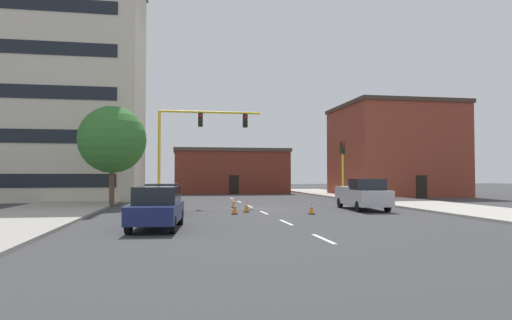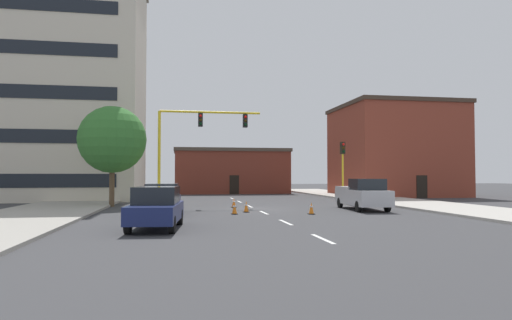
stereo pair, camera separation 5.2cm
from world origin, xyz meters
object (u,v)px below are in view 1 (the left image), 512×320
at_px(traffic_cone_roadside_a, 234,203).
at_px(traffic_cone_roadside_d, 312,208).
at_px(pickup_truck_silver, 363,195).
at_px(tree_left_near, 112,140).
at_px(traffic_light_pole_right, 343,158).
at_px(sedan_navy_mid_left, 162,199).
at_px(sedan_navy_near_left, 157,207).
at_px(traffic_cone_roadside_c, 246,207).
at_px(traffic_signal_gantry, 173,176).
at_px(traffic_cone_roadside_b, 235,208).

height_order(traffic_cone_roadside_a, traffic_cone_roadside_d, traffic_cone_roadside_d).
bearing_deg(pickup_truck_silver, tree_left_near, 160.50).
height_order(traffic_light_pole_right, pickup_truck_silver, traffic_light_pole_right).
distance_m(tree_left_near, sedan_navy_mid_left, 9.22).
xyz_separation_m(tree_left_near, traffic_cone_roadside_a, (8.37, -2.37, -4.40)).
bearing_deg(sedan_navy_near_left, tree_left_near, 105.18).
xyz_separation_m(tree_left_near, sedan_navy_mid_left, (3.76, -7.50, -3.83)).
bearing_deg(traffic_light_pole_right, sedan_navy_near_left, -133.58).
distance_m(pickup_truck_silver, sedan_navy_mid_left, 12.59).
relative_size(sedan_navy_near_left, traffic_cone_roadside_a, 7.07).
relative_size(pickup_truck_silver, traffic_cone_roadside_c, 8.06).
xyz_separation_m(traffic_signal_gantry, traffic_light_pole_right, (12.91, 0.81, 1.34)).
height_order(tree_left_near, pickup_truck_silver, tree_left_near).
distance_m(traffic_signal_gantry, traffic_cone_roadside_d, 11.11).
bearing_deg(traffic_cone_roadside_c, traffic_light_pole_right, 37.38).
relative_size(traffic_signal_gantry, traffic_cone_roadside_c, 11.87).
distance_m(traffic_cone_roadside_c, traffic_cone_roadside_d, 3.97).
xyz_separation_m(sedan_navy_mid_left, traffic_cone_roadside_a, (4.60, 5.12, -0.57)).
bearing_deg(sedan_navy_mid_left, traffic_signal_gantry, 85.88).
distance_m(pickup_truck_silver, traffic_cone_roadside_c, 7.64).
distance_m(traffic_light_pole_right, tree_left_near, 17.21).
height_order(tree_left_near, traffic_cone_roadside_b, tree_left_near).
bearing_deg(tree_left_near, traffic_cone_roadside_b, -44.16).
height_order(sedan_navy_mid_left, traffic_cone_roadside_d, sedan_navy_mid_left).
distance_m(pickup_truck_silver, traffic_cone_roadside_d, 4.91).
height_order(traffic_signal_gantry, sedan_navy_mid_left, traffic_signal_gantry).
height_order(sedan_navy_mid_left, traffic_cone_roadside_c, sedan_navy_mid_left).
height_order(tree_left_near, sedan_navy_mid_left, tree_left_near).
bearing_deg(traffic_cone_roadside_a, traffic_light_pole_right, 16.38).
bearing_deg(traffic_cone_roadside_c, sedan_navy_near_left, -122.77).
bearing_deg(traffic_signal_gantry, traffic_cone_roadside_b, -63.18).
xyz_separation_m(traffic_cone_roadside_b, traffic_cone_roadside_c, (0.86, 1.25, -0.01)).
relative_size(sedan_navy_mid_left, traffic_cone_roadside_b, 6.53).
distance_m(traffic_cone_roadside_a, traffic_cone_roadside_d, 6.98).
distance_m(traffic_cone_roadside_a, traffic_cone_roadside_c, 3.94).
height_order(traffic_light_pole_right, traffic_cone_roadside_a, traffic_light_pole_right).
xyz_separation_m(tree_left_near, traffic_cone_roadside_d, (12.07, -8.29, -4.39)).
xyz_separation_m(pickup_truck_silver, traffic_cone_roadside_a, (-7.86, 3.37, -0.65)).
distance_m(traffic_signal_gantry, traffic_cone_roadside_b, 8.01).
height_order(sedan_navy_near_left, traffic_cone_roadside_b, sedan_navy_near_left).
bearing_deg(traffic_cone_roadside_d, tree_left_near, 145.54).
bearing_deg(traffic_cone_roadside_d, traffic_light_pole_right, 59.05).
xyz_separation_m(traffic_light_pole_right, traffic_cone_roadside_a, (-8.80, -2.59, -3.21)).
distance_m(traffic_signal_gantry, traffic_light_pole_right, 13.00).
bearing_deg(tree_left_near, traffic_signal_gantry, -7.99).
distance_m(traffic_light_pole_right, traffic_cone_roadside_a, 9.72).
bearing_deg(traffic_cone_roadside_c, sedan_navy_mid_left, -166.24).
bearing_deg(traffic_cone_roadside_a, sedan_navy_mid_left, -131.92).
bearing_deg(traffic_cone_roadside_d, sedan_navy_mid_left, 174.58).
distance_m(pickup_truck_silver, traffic_cone_roadside_b, 8.66).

